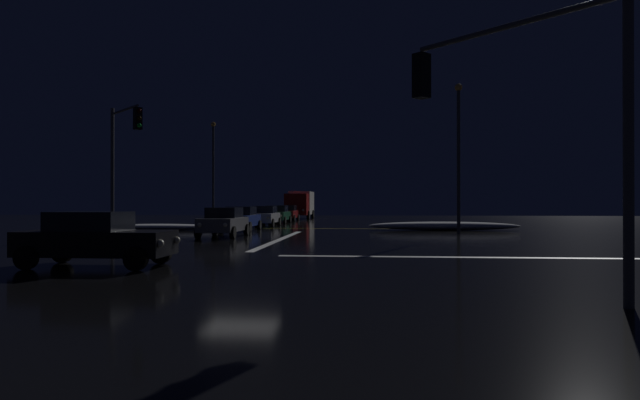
# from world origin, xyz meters

# --- Properties ---
(ground) EXTENTS (120.00, 120.00, 0.10)m
(ground) POSITION_xyz_m (0.00, 0.00, -0.05)
(ground) COLOR black
(stop_line_north) EXTENTS (0.35, 14.57, 0.01)m
(stop_line_north) POSITION_xyz_m (0.00, 8.49, 0.00)
(stop_line_north) COLOR white
(stop_line_north) RESTS_ON ground
(centre_line_ns) EXTENTS (22.00, 0.15, 0.01)m
(centre_line_ns) POSITION_xyz_m (0.00, 20.09, 0.00)
(centre_line_ns) COLOR yellow
(centre_line_ns) RESTS_ON ground
(crosswalk_bar_east) EXTENTS (14.57, 0.40, 0.01)m
(crosswalk_bar_east) POSITION_xyz_m (8.59, 0.00, 0.00)
(crosswalk_bar_east) COLOR white
(crosswalk_bar_east) RESTS_ON ground
(snow_bank_left_curb) EXTENTS (7.76, 1.50, 0.41)m
(snow_bank_left_curb) POSITION_xyz_m (-9.29, 17.01, 0.21)
(snow_bank_left_curb) COLOR white
(snow_bank_left_curb) RESTS_ON ground
(snow_bank_right_curb) EXTENTS (9.88, 1.50, 0.57)m
(snow_bank_right_curb) POSITION_xyz_m (9.29, 18.27, 0.28)
(snow_bank_right_curb) COLOR white
(snow_bank_right_curb) RESTS_ON ground
(sedan_gray) EXTENTS (2.02, 4.33, 1.57)m
(sedan_gray) POSITION_xyz_m (-3.33, 10.18, 0.80)
(sedan_gray) COLOR slate
(sedan_gray) RESTS_ON ground
(sedan_blue) EXTENTS (2.02, 4.33, 1.57)m
(sedan_blue) POSITION_xyz_m (-3.91, 16.65, 0.80)
(sedan_blue) COLOR navy
(sedan_blue) RESTS_ON ground
(sedan_silver) EXTENTS (2.02, 4.33, 1.57)m
(sedan_silver) POSITION_xyz_m (-3.62, 23.24, 0.80)
(sedan_silver) COLOR #B7B7BC
(sedan_silver) RESTS_ON ground
(sedan_green) EXTENTS (2.02, 4.33, 1.57)m
(sedan_green) POSITION_xyz_m (-3.69, 29.62, 0.80)
(sedan_green) COLOR #14512D
(sedan_green) RESTS_ON ground
(sedan_red) EXTENTS (2.02, 4.33, 1.57)m
(sedan_red) POSITION_xyz_m (-3.75, 35.95, 0.80)
(sedan_red) COLOR maroon
(sedan_red) RESTS_ON ground
(box_truck) EXTENTS (2.68, 8.28, 3.08)m
(box_truck) POSITION_xyz_m (-3.39, 43.57, 1.71)
(box_truck) COLOR red
(box_truck) RESTS_ON ground
(sedan_black_crossing) EXTENTS (4.33, 2.02, 1.57)m
(sedan_black_crossing) POSITION_xyz_m (-3.41, -3.64, 0.80)
(sedan_black_crossing) COLOR black
(sedan_black_crossing) RESTS_ON ground
(traffic_signal_nw) EXTENTS (2.70, 2.70, 6.74)m
(traffic_signal_nw) POSITION_xyz_m (-7.92, 7.92, 4.58)
(traffic_signal_nw) COLOR #4C4C51
(traffic_signal_nw) RESTS_ON ground
(traffic_signal_se) EXTENTS (3.57, 3.57, 5.75)m
(traffic_signal_se) POSITION_xyz_m (7.44, -7.44, 4.01)
(traffic_signal_se) COLOR #4C4C51
(traffic_signal_se) RESTS_ON ground
(streetlamp_right_near) EXTENTS (0.44, 0.44, 8.78)m
(streetlamp_right_near) POSITION_xyz_m (9.59, 14.09, 5.07)
(streetlamp_right_near) COLOR #424247
(streetlamp_right_near) RESTS_ON ground
(streetlamp_left_far) EXTENTS (0.44, 0.44, 9.08)m
(streetlamp_left_far) POSITION_xyz_m (-9.59, 30.09, 5.23)
(streetlamp_left_far) COLOR #424247
(streetlamp_left_far) RESTS_ON ground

